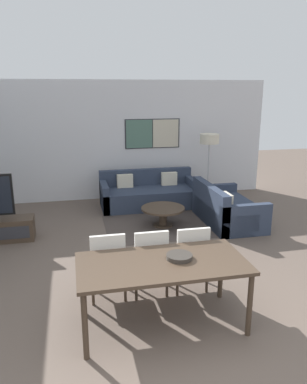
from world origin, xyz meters
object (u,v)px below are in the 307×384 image
object	(u,v)px
dining_table	(162,268)
coffee_table	(163,212)
dining_chair_right	(190,255)
dining_chair_centre	(150,258)
sofa_side	(225,210)
fruit_bowl	(179,256)
sofa_main	(149,194)
floor_lamp	(209,142)
dining_chair_left	(107,262)

from	to	relation	value
dining_table	coffee_table	bearing A→B (deg)	75.89
dining_table	dining_chair_right	distance (m)	0.87
dining_chair_centre	coffee_table	bearing A→B (deg)	72.25
sofa_side	dining_chair_right	distance (m)	2.76
dining_chair_centre	fruit_bowl	xyz separation A→B (m)	(0.20, -0.63, 0.29)
sofa_main	dining_table	size ratio (longest dim) A/B	1.17
sofa_side	floor_lamp	world-z (taller)	floor_lamp
sofa_side	dining_chair_centre	bearing A→B (deg)	139.00
dining_chair_right	dining_chair_left	bearing A→B (deg)	179.08
coffee_table	dining_table	distance (m)	3.20
sofa_main	sofa_side	xyz separation A→B (m)	(1.24, -1.48, -0.00)
fruit_bowl	dining_chair_centre	bearing A→B (deg)	108.13
floor_lamp	dining_chair_right	bearing A→B (deg)	-113.63
sofa_main	sofa_side	size ratio (longest dim) A/B	1.32
sofa_main	fruit_bowl	bearing A→B (deg)	-97.34
sofa_side	dining_table	distance (m)	3.62
sofa_side	dining_table	world-z (taller)	sofa_side
dining_table	floor_lamp	world-z (taller)	floor_lamp
dining_chair_right	floor_lamp	bearing A→B (deg)	66.37
dining_chair_centre	dining_table	bearing A→B (deg)	-90.00
dining_chair_left	dining_chair_centre	size ratio (longest dim) A/B	1.00
dining_chair_left	sofa_side	bearing A→B (deg)	42.11
fruit_bowl	coffee_table	bearing A→B (deg)	79.40
dining_chair_left	dining_table	bearing A→B (deg)	-51.41
coffee_table	dining_table	size ratio (longest dim) A/B	0.46
sofa_main	floor_lamp	bearing A→B (deg)	0.94
fruit_bowl	floor_lamp	xyz separation A→B (m)	(2.00, 4.44, 0.61)
sofa_side	dining_chair_right	bearing A→B (deg)	147.54
dining_table	dining_chair_centre	xyz separation A→B (m)	(0.00, 0.66, -0.19)
coffee_table	floor_lamp	xyz separation A→B (m)	(1.44, 1.40, 1.12)
sofa_side	dining_chair_left	world-z (taller)	dining_chair_left
coffee_table	dining_chair_right	size ratio (longest dim) A/B	0.92
coffee_table	fruit_bowl	xyz separation A→B (m)	(-0.57, -3.04, 0.52)
dining_chair_centre	dining_chair_left	bearing A→B (deg)	178.77
sofa_main	dining_table	world-z (taller)	sofa_main
dining_chair_right	floor_lamp	world-z (taller)	floor_lamp
sofa_main	fruit_bowl	distance (m)	4.49
fruit_bowl	floor_lamp	size ratio (longest dim) A/B	0.18
dining_table	dining_chair_left	world-z (taller)	dining_chair_left
dining_chair_left	dining_chair_centre	xyz separation A→B (m)	(0.54, -0.01, 0.00)
sofa_side	dining_chair_centre	xyz separation A→B (m)	(-2.01, -2.32, 0.24)
coffee_table	sofa_main	bearing A→B (deg)	90.00
dining_chair_left	dining_chair_centre	distance (m)	0.54
coffee_table	dining_chair_left	bearing A→B (deg)	-118.59
dining_chair_right	fruit_bowl	bearing A→B (deg)	-118.20
dining_chair_centre	fruit_bowl	distance (m)	0.72
sofa_side	coffee_table	xyz separation A→B (m)	(-1.24, 0.10, 0.02)
sofa_side	fruit_bowl	distance (m)	3.50
sofa_main	dining_table	xyz separation A→B (m)	(-0.77, -4.45, 0.43)
sofa_main	sofa_side	bearing A→B (deg)	-49.96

